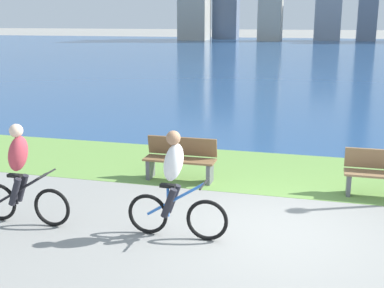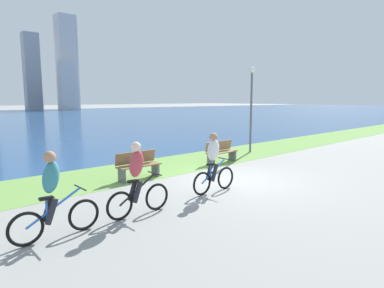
% 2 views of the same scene
% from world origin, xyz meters
% --- Properties ---
extents(ground_plane, '(300.00, 300.00, 0.00)m').
position_xyz_m(ground_plane, '(0.00, 0.00, 0.00)').
color(ground_plane, gray).
extents(grass_strip_bayside, '(120.00, 3.19, 0.01)m').
position_xyz_m(grass_strip_bayside, '(0.00, 3.23, 0.00)').
color(grass_strip_bayside, '#6B9947').
rests_on(grass_strip_bayside, ground).
extents(bay_water_surface, '(300.00, 78.12, 0.00)m').
position_xyz_m(bay_water_surface, '(0.00, 43.88, 0.00)').
color(bay_water_surface, navy).
rests_on(bay_water_surface, ground).
extents(cyclist_lead, '(1.61, 0.52, 1.70)m').
position_xyz_m(cyclist_lead, '(-1.44, -0.60, 0.84)').
color(cyclist_lead, black).
rests_on(cyclist_lead, ground).
extents(cyclist_trailing, '(1.63, 0.52, 1.69)m').
position_xyz_m(cyclist_trailing, '(-4.02, -0.73, 0.84)').
color(cyclist_trailing, black).
rests_on(cyclist_trailing, ground).
extents(bench_near_path, '(1.50, 0.47, 0.90)m').
position_xyz_m(bench_near_path, '(-2.16, 2.16, 0.45)').
color(bench_near_path, brown).
rests_on(bench_near_path, ground).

